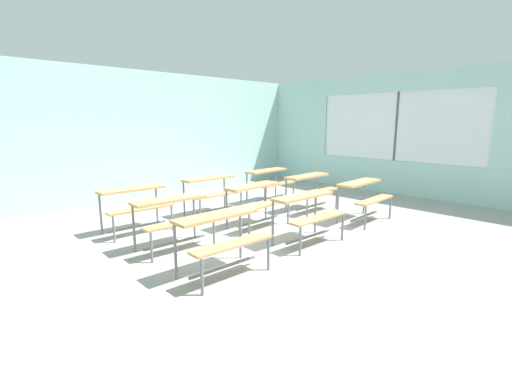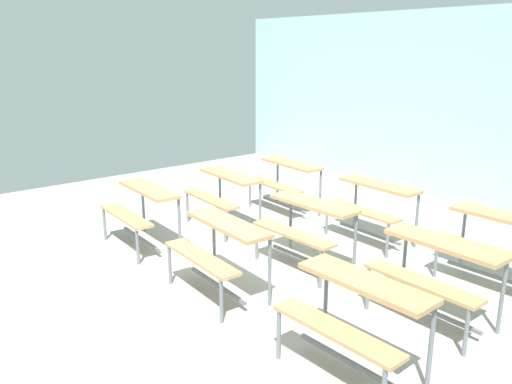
{
  "view_description": "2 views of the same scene",
  "coord_description": "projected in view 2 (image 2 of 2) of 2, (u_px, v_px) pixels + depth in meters",
  "views": [
    {
      "loc": [
        -3.94,
        -3.65,
        1.88
      ],
      "look_at": [
        0.39,
        0.81,
        0.63
      ],
      "focal_mm": 25.39,
      "sensor_mm": 36.0,
      "label": 1
    },
    {
      "loc": [
        4.34,
        -3.09,
        2.42
      ],
      "look_at": [
        -0.23,
        0.6,
        0.77
      ],
      "focal_mm": 36.45,
      "sensor_mm": 36.0,
      "label": 2
    }
  ],
  "objects": [
    {
      "name": "desk_bench_r1c2",
      "position": [
        436.0,
        263.0,
        4.62
      ],
      "size": [
        1.1,
        0.59,
        0.74
      ],
      "rotation": [
        0.0,
        0.0,
        -0.0
      ],
      "color": "tan",
      "rests_on": "ground"
    },
    {
      "name": "desk_bench_r0c1",
      "position": [
        219.0,
        241.0,
        5.14
      ],
      "size": [
        1.12,
        0.64,
        0.74
      ],
      "rotation": [
        0.0,
        0.0,
        -0.04
      ],
      "color": "tan",
      "rests_on": "ground"
    },
    {
      "name": "desk_bench_r2c2",
      "position": [
        499.0,
        234.0,
        5.34
      ],
      "size": [
        1.12,
        0.63,
        0.74
      ],
      "rotation": [
        0.0,
        0.0,
        0.04
      ],
      "color": "tan",
      "rests_on": "ground"
    },
    {
      "name": "wall_back",
      "position": [
        460.0,
        108.0,
        8.09
      ],
      "size": [
        10.0,
        0.12,
        3.0
      ],
      "primitive_type": "cube",
      "color": "#A8D1CC",
      "rests_on": "ground"
    },
    {
      "name": "desk_bench_r0c2",
      "position": [
        355.0,
        306.0,
        3.86
      ],
      "size": [
        1.12,
        0.63,
        0.74
      ],
      "rotation": [
        0.0,
        0.0,
        0.03
      ],
      "color": "tan",
      "rests_on": "ground"
    },
    {
      "name": "desk_bench_r2c0",
      "position": [
        286.0,
        175.0,
        7.79
      ],
      "size": [
        1.12,
        0.64,
        0.74
      ],
      "rotation": [
        0.0,
        0.0,
        -0.04
      ],
      "color": "tan",
      "rests_on": "ground"
    },
    {
      "name": "desk_bench_r1c1",
      "position": [
        306.0,
        219.0,
        5.8
      ],
      "size": [
        1.12,
        0.63,
        0.74
      ],
      "rotation": [
        0.0,
        0.0,
        0.03
      ],
      "color": "tan",
      "rests_on": "ground"
    },
    {
      "name": "desk_bench_r1c0",
      "position": [
        224.0,
        188.0,
        7.08
      ],
      "size": [
        1.13,
        0.65,
        0.74
      ],
      "rotation": [
        0.0,
        0.0,
        -0.05
      ],
      "color": "tan",
      "rests_on": "ground"
    },
    {
      "name": "ground",
      "position": [
        227.0,
        274.0,
        5.78
      ],
      "size": [
        10.0,
        9.0,
        0.05
      ],
      "primitive_type": "cube",
      "color": "#9E9E99"
    },
    {
      "name": "desk_bench_r2c1",
      "position": [
        373.0,
        198.0,
        6.58
      ],
      "size": [
        1.11,
        0.61,
        0.74
      ],
      "rotation": [
        0.0,
        0.0,
        -0.02
      ],
      "color": "tan",
      "rests_on": "ground"
    },
    {
      "name": "desk_bench_r0c0",
      "position": [
        141.0,
        203.0,
        6.4
      ],
      "size": [
        1.12,
        0.63,
        0.74
      ],
      "rotation": [
        0.0,
        0.0,
        -0.03
      ],
      "color": "tan",
      "rests_on": "ground"
    }
  ]
}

